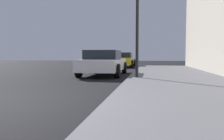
% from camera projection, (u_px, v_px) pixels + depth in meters
% --- Properties ---
extents(ground_plane, '(80.00, 80.00, 0.00)m').
position_uv_depth(ground_plane, '(1.00, 107.00, 4.35)').
color(ground_plane, black).
extents(sidewalk, '(4.00, 32.00, 0.15)m').
position_uv_depth(sidewalk, '(220.00, 112.00, 3.68)').
color(sidewalk, '#5B5B60').
rests_on(sidewalk, ground_plane).
extents(street_lamp, '(0.36, 0.36, 4.24)m').
position_uv_depth(street_lamp, '(137.00, 2.00, 8.64)').
color(street_lamp, black).
rests_on(street_lamp, sidewalk).
extents(car_white, '(2.01, 4.42, 1.27)m').
position_uv_depth(car_white, '(104.00, 63.00, 11.45)').
color(car_white, white).
rests_on(car_white, ground_plane).
extents(car_yellow, '(2.04, 4.45, 1.27)m').
position_uv_depth(car_yellow, '(123.00, 60.00, 19.91)').
color(car_yellow, yellow).
rests_on(car_yellow, ground_plane).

